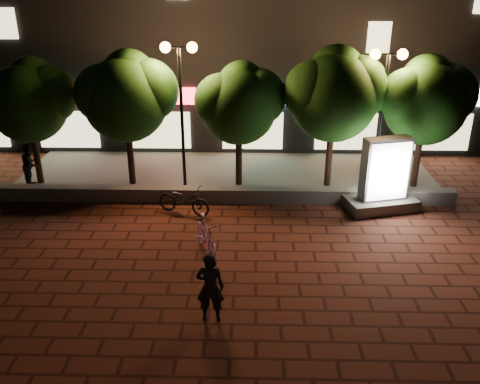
{
  "coord_description": "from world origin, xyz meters",
  "views": [
    {
      "loc": [
        0.98,
        -12.16,
        7.36
      ],
      "look_at": [
        0.64,
        1.5,
        1.44
      ],
      "focal_mm": 37.92,
      "sensor_mm": 36.0,
      "label": 1
    }
  ],
  "objects_px": {
    "tree_right": "(335,92)",
    "street_lamp_left": "(180,79)",
    "tree_far_right": "(427,98)",
    "scooter_parked": "(184,200)",
    "ad_kiosk": "(383,181)",
    "scooter_pink": "(206,236)",
    "pedestrian": "(31,165)",
    "tree_far_left": "(29,98)",
    "street_lamp_right": "(386,84)",
    "rider": "(210,287)",
    "tree_left": "(127,94)",
    "tree_mid": "(240,101)"
  },
  "relations": [
    {
      "from": "tree_far_right",
      "to": "scooter_parked",
      "type": "relative_size",
      "value": 2.56
    },
    {
      "from": "street_lamp_left",
      "to": "scooter_pink",
      "type": "height_order",
      "value": "street_lamp_left"
    },
    {
      "from": "tree_mid",
      "to": "scooter_parked",
      "type": "height_order",
      "value": "tree_mid"
    },
    {
      "from": "tree_right",
      "to": "street_lamp_left",
      "type": "distance_m",
      "value": 5.38
    },
    {
      "from": "tree_right",
      "to": "scooter_parked",
      "type": "height_order",
      "value": "tree_right"
    },
    {
      "from": "tree_far_left",
      "to": "street_lamp_right",
      "type": "xyz_separation_m",
      "value": [
        12.45,
        -0.26,
        0.6
      ]
    },
    {
      "from": "tree_far_left",
      "to": "rider",
      "type": "xyz_separation_m",
      "value": [
        7.02,
        -8.06,
        -2.42
      ]
    },
    {
      "from": "tree_mid",
      "to": "tree_far_right",
      "type": "bearing_deg",
      "value": 0.0
    },
    {
      "from": "tree_far_right",
      "to": "scooter_pink",
      "type": "bearing_deg",
      "value": -145.34
    },
    {
      "from": "scooter_parked",
      "to": "pedestrian",
      "type": "bearing_deg",
      "value": 90.58
    },
    {
      "from": "tree_mid",
      "to": "scooter_pink",
      "type": "distance_m",
      "value": 5.79
    },
    {
      "from": "tree_far_right",
      "to": "ad_kiosk",
      "type": "height_order",
      "value": "tree_far_right"
    },
    {
      "from": "rider",
      "to": "pedestrian",
      "type": "bearing_deg",
      "value": -44.45
    },
    {
      "from": "tree_far_left",
      "to": "tree_left",
      "type": "relative_size",
      "value": 0.95
    },
    {
      "from": "street_lamp_right",
      "to": "tree_far_left",
      "type": "bearing_deg",
      "value": 178.79
    },
    {
      "from": "tree_right",
      "to": "street_lamp_right",
      "type": "distance_m",
      "value": 1.7
    },
    {
      "from": "rider",
      "to": "pedestrian",
      "type": "relative_size",
      "value": 1.08
    },
    {
      "from": "tree_mid",
      "to": "scooter_pink",
      "type": "relative_size",
      "value": 2.45
    },
    {
      "from": "tree_far_right",
      "to": "street_lamp_right",
      "type": "distance_m",
      "value": 1.66
    },
    {
      "from": "ad_kiosk",
      "to": "scooter_pink",
      "type": "xyz_separation_m",
      "value": [
        -5.64,
        -3.11,
        -0.46
      ]
    },
    {
      "from": "scooter_pink",
      "to": "rider",
      "type": "bearing_deg",
      "value": -104.16
    },
    {
      "from": "street_lamp_right",
      "to": "rider",
      "type": "bearing_deg",
      "value": -124.83
    },
    {
      "from": "tree_mid",
      "to": "rider",
      "type": "bearing_deg",
      "value": -93.4
    },
    {
      "from": "tree_right",
      "to": "street_lamp_left",
      "type": "relative_size",
      "value": 0.98
    },
    {
      "from": "tree_mid",
      "to": "ad_kiosk",
      "type": "distance_m",
      "value": 5.64
    },
    {
      "from": "tree_mid",
      "to": "rider",
      "type": "distance_m",
      "value": 8.41
    },
    {
      "from": "scooter_pink",
      "to": "rider",
      "type": "distance_m",
      "value": 3.03
    },
    {
      "from": "tree_far_right",
      "to": "street_lamp_left",
      "type": "bearing_deg",
      "value": -178.24
    },
    {
      "from": "street_lamp_left",
      "to": "tree_far_left",
      "type": "bearing_deg",
      "value": 177.24
    },
    {
      "from": "rider",
      "to": "scooter_parked",
      "type": "relative_size",
      "value": 0.94
    },
    {
      "from": "street_lamp_right",
      "to": "pedestrian",
      "type": "xyz_separation_m",
      "value": [
        -12.65,
        -0.09,
        -3.01
      ]
    },
    {
      "from": "tree_left",
      "to": "tree_far_right",
      "type": "xyz_separation_m",
      "value": [
        10.5,
        -0.0,
        -0.08
      ]
    },
    {
      "from": "scooter_pink",
      "to": "pedestrian",
      "type": "distance_m",
      "value": 8.34
    },
    {
      "from": "scooter_pink",
      "to": "pedestrian",
      "type": "xyz_separation_m",
      "value": [
        -6.87,
        4.72,
        0.34
      ]
    },
    {
      "from": "tree_left",
      "to": "tree_right",
      "type": "height_order",
      "value": "tree_right"
    },
    {
      "from": "tree_right",
      "to": "tree_far_right",
      "type": "distance_m",
      "value": 3.2
    },
    {
      "from": "tree_far_right",
      "to": "street_lamp_right",
      "type": "bearing_deg",
      "value": -170.39
    },
    {
      "from": "tree_far_right",
      "to": "rider",
      "type": "relative_size",
      "value": 2.72
    },
    {
      "from": "rider",
      "to": "scooter_parked",
      "type": "xyz_separation_m",
      "value": [
        -1.32,
        5.6,
        -0.39
      ]
    },
    {
      "from": "ad_kiosk",
      "to": "scooter_pink",
      "type": "distance_m",
      "value": 6.46
    },
    {
      "from": "pedestrian",
      "to": "tree_left",
      "type": "bearing_deg",
      "value": -96.22
    },
    {
      "from": "scooter_parked",
      "to": "street_lamp_right",
      "type": "bearing_deg",
      "value": -51.69
    },
    {
      "from": "tree_left",
      "to": "ad_kiosk",
      "type": "bearing_deg",
      "value": -12.57
    },
    {
      "from": "tree_far_left",
      "to": "tree_right",
      "type": "xyz_separation_m",
      "value": [
        10.8,
        0.0,
        0.27
      ]
    },
    {
      "from": "scooter_pink",
      "to": "pedestrian",
      "type": "relative_size",
      "value": 1.14
    },
    {
      "from": "tree_far_right",
      "to": "rider",
      "type": "xyz_separation_m",
      "value": [
        -6.98,
        -8.06,
        -2.49
      ]
    },
    {
      "from": "tree_left",
      "to": "street_lamp_left",
      "type": "distance_m",
      "value": 2.05
    },
    {
      "from": "scooter_pink",
      "to": "tree_mid",
      "type": "bearing_deg",
      "value": 59.69
    },
    {
      "from": "scooter_parked",
      "to": "street_lamp_left",
      "type": "bearing_deg",
      "value": 26.71
    },
    {
      "from": "tree_far_left",
      "to": "tree_right",
      "type": "height_order",
      "value": "tree_right"
    }
  ]
}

